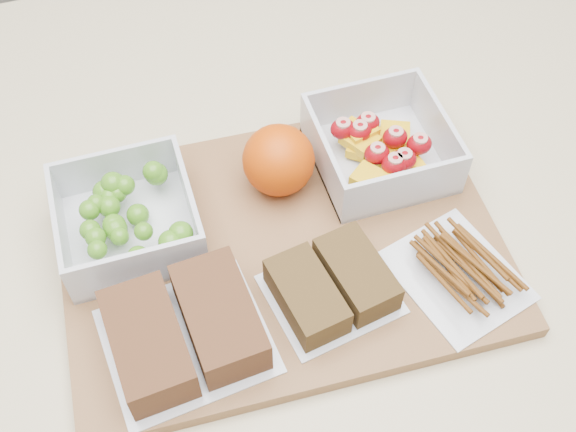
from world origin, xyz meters
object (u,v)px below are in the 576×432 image
sandwich_bag_left (184,331)px  pretzel_bag (459,269)px  grape_container (128,217)px  cutting_board (282,248)px  orange (279,160)px  fruit_container (380,148)px  sandwich_bag_center (332,286)px

sandwich_bag_left → pretzel_bag: size_ratio=1.06×
grape_container → pretzel_bag: size_ratio=0.89×
cutting_board → orange: (0.02, 0.07, 0.04)m
sandwich_bag_left → pretzel_bag: sandwich_bag_left is taller
orange → sandwich_bag_left: orange is taller
fruit_container → orange: (-0.11, 0.00, 0.01)m
sandwich_bag_center → pretzel_bag: bearing=-7.9°
fruit_container → sandwich_bag_left: bearing=-148.8°
grape_container → sandwich_bag_left: (0.03, -0.13, -0.00)m
cutting_board → grape_container: (-0.14, 0.06, 0.03)m
fruit_container → sandwich_bag_center: fruit_container is taller
orange → fruit_container: bearing=-1.6°
fruit_container → sandwich_bag_left: fruit_container is taller
orange → sandwich_bag_center: bearing=-87.0°
cutting_board → pretzel_bag: size_ratio=2.92×
grape_container → fruit_container: fruit_container is taller
fruit_container → sandwich_bag_left: 0.28m
fruit_container → cutting_board: bearing=-151.4°
sandwich_bag_left → pretzel_bag: (0.26, -0.01, -0.01)m
cutting_board → pretzel_bag: 0.17m
cutting_board → orange: orange is taller
sandwich_bag_left → sandwich_bag_center: sandwich_bag_left is taller
fruit_container → sandwich_bag_center: bearing=-126.3°
cutting_board → sandwich_bag_left: size_ratio=2.76×
cutting_board → grape_container: bearing=159.4°
fruit_container → sandwich_bag_center: 0.17m
fruit_container → sandwich_bag_left: (-0.24, -0.14, -0.00)m
orange → pretzel_bag: bearing=-51.1°
cutting_board → pretzel_bag: pretzel_bag is taller
orange → grape_container: bearing=-174.5°
cutting_board → fruit_container: bearing=31.1°
sandwich_bag_left → sandwich_bag_center: (0.14, 0.01, -0.00)m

